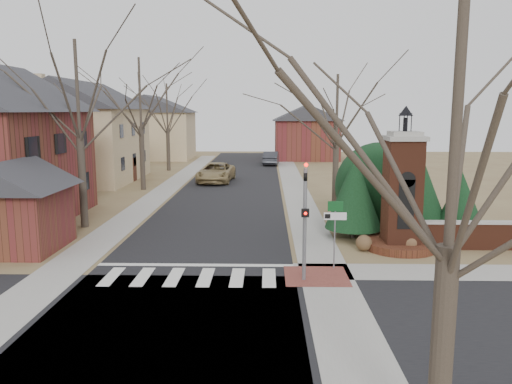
{
  "coord_description": "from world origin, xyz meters",
  "views": [
    {
      "loc": [
        2.91,
        -17.27,
        6.25
      ],
      "look_at": [
        2.39,
        6.0,
        2.45
      ],
      "focal_mm": 35.0,
      "sensor_mm": 36.0,
      "label": 1
    }
  ],
  "objects_px": {
    "traffic_signal_pole": "(305,212)",
    "pickup_truck": "(216,172)",
    "brick_gate_monument": "(402,202)",
    "distant_car": "(271,158)",
    "sign_post": "(335,221)"
  },
  "relations": [
    {
      "from": "brick_gate_monument",
      "to": "pickup_truck",
      "type": "xyz_separation_m",
      "value": [
        -10.6,
        21.45,
        -1.32
      ]
    },
    {
      "from": "distant_car",
      "to": "brick_gate_monument",
      "type": "bearing_deg",
      "value": 103.25
    },
    {
      "from": "brick_gate_monument",
      "to": "sign_post",
      "type": "bearing_deg",
      "value": -138.58
    },
    {
      "from": "sign_post",
      "to": "pickup_truck",
      "type": "xyz_separation_m",
      "value": [
        -7.19,
        24.46,
        -1.1
      ]
    },
    {
      "from": "traffic_signal_pole",
      "to": "pickup_truck",
      "type": "relative_size",
      "value": 0.74
    },
    {
      "from": "traffic_signal_pole",
      "to": "pickup_truck",
      "type": "height_order",
      "value": "traffic_signal_pole"
    },
    {
      "from": "brick_gate_monument",
      "to": "distant_car",
      "type": "relative_size",
      "value": 1.36
    },
    {
      "from": "brick_gate_monument",
      "to": "pickup_truck",
      "type": "relative_size",
      "value": 1.07
    },
    {
      "from": "brick_gate_monument",
      "to": "pickup_truck",
      "type": "bearing_deg",
      "value": 116.3
    },
    {
      "from": "traffic_signal_pole",
      "to": "pickup_truck",
      "type": "bearing_deg",
      "value": 102.85
    },
    {
      "from": "traffic_signal_pole",
      "to": "distant_car",
      "type": "xyz_separation_m",
      "value": [
        -0.9,
        40.26,
        -1.8
      ]
    },
    {
      "from": "brick_gate_monument",
      "to": "distant_car",
      "type": "distance_m",
      "value": 36.3
    },
    {
      "from": "pickup_truck",
      "to": "distant_car",
      "type": "relative_size",
      "value": 1.28
    },
    {
      "from": "traffic_signal_pole",
      "to": "distant_car",
      "type": "height_order",
      "value": "traffic_signal_pole"
    },
    {
      "from": "brick_gate_monument",
      "to": "distant_car",
      "type": "bearing_deg",
      "value": 98.88
    }
  ]
}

